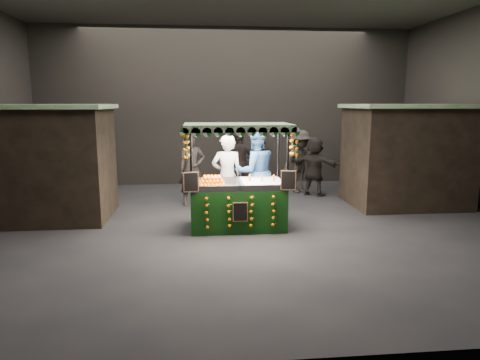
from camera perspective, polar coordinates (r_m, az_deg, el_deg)
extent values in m
plane|color=black|center=(9.37, 0.34, -6.02)|extent=(12.00, 12.00, 0.00)
cube|color=black|center=(13.98, -1.84, 9.73)|extent=(12.00, 0.10, 5.00)
cube|color=black|center=(4.06, 7.92, 8.39)|extent=(12.00, 0.10, 5.00)
cube|color=black|center=(10.62, -24.63, 1.87)|extent=(2.80, 2.00, 2.50)
cube|color=#135919|center=(10.53, -25.16, 8.88)|extent=(3.00, 2.20, 0.10)
cube|color=black|center=(11.82, 21.28, 2.86)|extent=(2.80, 2.00, 2.50)
cube|color=#135919|center=(11.74, 21.70, 9.17)|extent=(3.00, 2.20, 0.10)
cube|color=black|center=(9.07, -0.33, -3.66)|extent=(1.96, 1.07, 0.89)
cube|color=#B5B7BC|center=(8.97, -0.33, -0.79)|extent=(1.96, 1.07, 0.04)
cylinder|color=black|center=(8.40, -6.49, -0.49)|extent=(0.04, 0.04, 2.14)
cylinder|color=black|center=(8.59, 6.33, -0.26)|extent=(0.04, 0.04, 2.14)
cylinder|color=black|center=(9.40, -6.41, 0.65)|extent=(0.04, 0.04, 2.14)
cylinder|color=black|center=(9.57, 5.07, 0.84)|extent=(0.04, 0.04, 2.14)
cube|color=#135919|center=(8.81, -0.34, 7.31)|extent=(2.18, 1.29, 0.07)
cube|color=white|center=(9.02, 3.05, -0.39)|extent=(0.87, 0.96, 0.07)
cube|color=black|center=(8.34, -6.56, -0.26)|extent=(0.30, 0.08, 0.39)
cube|color=black|center=(8.53, 6.47, -0.03)|extent=(0.30, 0.08, 0.39)
cube|color=black|center=(8.51, 0.04, -4.29)|extent=(0.30, 0.02, 0.39)
imported|color=gray|center=(9.76, -1.74, 0.45)|extent=(0.72, 0.49, 1.93)
imported|color=navy|center=(9.91, 2.05, 1.08)|extent=(1.16, 0.99, 2.10)
imported|color=#282320|center=(11.06, -6.45, 1.44)|extent=(0.78, 0.60, 1.89)
imported|color=#292321|center=(12.41, -0.67, 2.36)|extent=(1.03, 0.88, 1.84)
imported|color=black|center=(12.39, -0.03, 2.29)|extent=(1.13, 0.61, 1.82)
imported|color=#2A2522|center=(12.72, 8.04, 2.45)|extent=(1.36, 1.09, 1.85)
imported|color=#2C2624|center=(13.26, -18.26, 2.34)|extent=(0.91, 0.60, 1.84)
imported|color=black|center=(12.38, 9.95, 1.84)|extent=(1.57, 1.34, 1.70)
imported|color=#2C2724|center=(13.82, 2.86, 2.53)|extent=(0.55, 0.66, 1.54)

